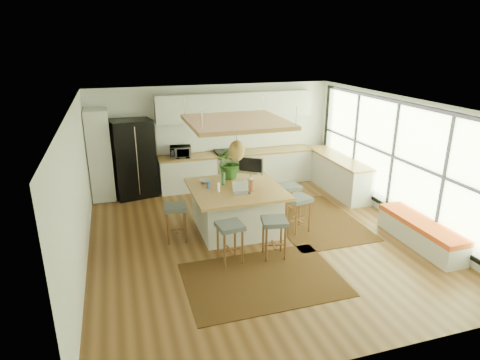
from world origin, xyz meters
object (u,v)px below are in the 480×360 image
object	(u,v)px
microwave	(180,150)
island_plant	(230,165)
stool_near_left	(230,244)
stool_near_right	(274,239)
stool_left_side	(176,224)
stool_right_back	(289,201)
monitor	(250,168)
island	(236,208)
fridge	(133,161)
laptop	(242,188)
stool_right_front	(298,215)

from	to	relation	value
microwave	island_plant	xyz separation A→B (m)	(0.77, -1.98, 0.11)
stool_near_left	stool_near_right	xyz separation A→B (m)	(0.82, -0.06, 0.00)
microwave	stool_left_side	bearing A→B (deg)	-94.67
stool_right_back	monitor	xyz separation A→B (m)	(-0.91, 0.05, 0.83)
monitor	microwave	world-z (taller)	monitor
island_plant	island	bearing A→B (deg)	-95.37
fridge	laptop	xyz separation A→B (m)	(1.92, -2.99, 0.12)
laptop	stool_right_back	bearing A→B (deg)	31.61
stool_right_back	stool_left_side	xyz separation A→B (m)	(-2.62, -0.47, 0.00)
stool_near_left	laptop	bearing A→B (deg)	61.40
stool_right_front	microwave	distance (m)	3.71
stool_right_front	island_plant	size ratio (longest dim) A/B	1.02
stool_right_back	monitor	world-z (taller)	monitor
fridge	island_plant	distance (m)	2.83
fridge	stool_near_right	xyz separation A→B (m)	(2.23, -3.98, -0.57)
island	stool_left_side	bearing A→B (deg)	-173.50
fridge	stool_near_right	bearing A→B (deg)	-72.17
island	stool_left_side	distance (m)	1.29
stool_right_front	microwave	world-z (taller)	microwave
island	stool_right_back	xyz separation A→B (m)	(1.34, 0.32, -0.11)
stool_right_front	stool_near_left	bearing A→B (deg)	-154.55
fridge	stool_right_back	bearing A→B (deg)	-47.02
laptop	island_plant	size ratio (longest dim) A/B	0.46
island	microwave	bearing A→B (deg)	105.21
stool_left_side	monitor	world-z (taller)	monitor
stool_near_right	laptop	world-z (taller)	laptop
island	island_plant	bearing A→B (deg)	84.63
stool_right_back	stool_left_side	world-z (taller)	stool_left_side
stool_near_left	stool_right_back	distance (m)	2.43
stool_near_right	monitor	xyz separation A→B (m)	(0.11, 1.71, 0.83)
stool_right_back	stool_near_right	bearing A→B (deg)	-121.48
stool_right_front	stool_right_back	distance (m)	0.80
stool_near_left	stool_left_side	distance (m)	1.38
fridge	monitor	bearing A→B (deg)	-55.58
laptop	island	bearing A→B (deg)	96.67
stool_near_right	laptop	bearing A→B (deg)	107.85
island	microwave	xyz separation A→B (m)	(-0.71, 2.61, 0.64)
stool_near_right	stool_right_back	size ratio (longest dim) A/B	1.02
stool_left_side	island_plant	xyz separation A→B (m)	(1.34, 0.78, 0.86)
stool_right_back	fridge	bearing A→B (deg)	144.48
fridge	laptop	world-z (taller)	fridge
island	stool_left_side	size ratio (longest dim) A/B	2.47
island	monitor	size ratio (longest dim) A/B	3.29
microwave	stool_near_left	bearing A→B (deg)	-79.80
laptop	monitor	size ratio (longest dim) A/B	0.60
island	stool_right_front	world-z (taller)	island
microwave	laptop	bearing A→B (deg)	-69.34
island_plant	stool_right_back	bearing A→B (deg)	-13.44
stool_near_right	microwave	bearing A→B (deg)	104.75
island_plant	laptop	bearing A→B (deg)	-92.78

